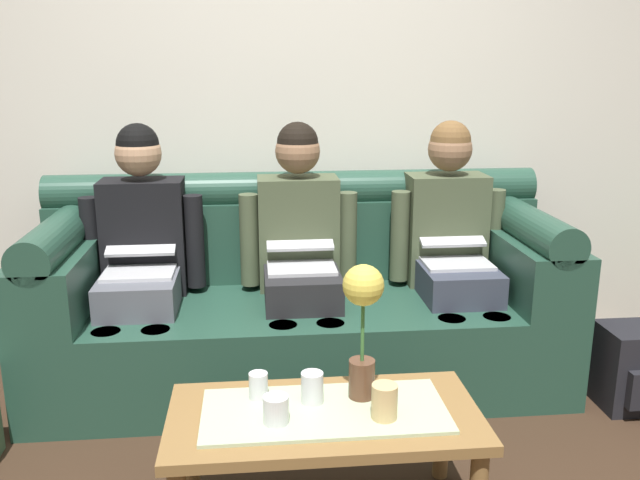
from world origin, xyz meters
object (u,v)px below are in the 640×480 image
at_px(person_right, 451,241).
at_px(cup_far_left, 312,388).
at_px(couch, 300,303).
at_px(cup_near_left, 258,386).
at_px(person_middle, 300,245).
at_px(cup_near_right, 384,401).
at_px(flower_vase, 363,313).
at_px(backpack_right, 636,368).
at_px(cup_far_center, 276,409).
at_px(coffee_table, 324,426).
at_px(person_left, 141,249).

xyz_separation_m(person_right, cup_far_left, (-0.76, -1.03, -0.20)).
height_order(couch, cup_near_left, couch).
bearing_deg(cup_far_left, person_middle, 88.06).
bearing_deg(cup_near_right, flower_vase, 108.53).
relative_size(couch, cup_far_left, 23.21).
bearing_deg(backpack_right, cup_far_center, -156.81).
relative_size(cup_near_right, cup_far_left, 1.08).
distance_m(cup_far_left, backpack_right, 1.61).
xyz_separation_m(person_right, cup_near_right, (-0.55, -1.15, -0.20)).
relative_size(person_right, cup_far_center, 13.90).
bearing_deg(couch, person_middle, -90.00).
bearing_deg(cup_near_right, cup_near_left, 156.60).
distance_m(couch, cup_far_center, 1.17).
bearing_deg(backpack_right, cup_near_right, -151.32).
bearing_deg(cup_near_right, cup_far_left, 150.47).
bearing_deg(cup_far_left, couch, 88.07).
relative_size(cup_near_left, cup_near_right, 0.79).
distance_m(cup_far_center, cup_far_left, 0.17).
bearing_deg(cup_far_left, flower_vase, 7.62).
height_order(couch, cup_far_left, couch).
xyz_separation_m(cup_near_left, cup_far_center, (0.05, -0.16, -0.00)).
bearing_deg(person_middle, cup_near_left, -101.97).
relative_size(person_middle, cup_far_left, 11.74).
distance_m(coffee_table, backpack_right, 1.58).
relative_size(coffee_table, cup_far_center, 11.44).
height_order(person_right, cup_far_center, person_right).
bearing_deg(cup_far_center, cup_far_left, 43.42).
relative_size(cup_near_right, cup_far_center, 1.28).
height_order(cup_near_right, backpack_right, cup_near_right).
height_order(coffee_table, flower_vase, flower_vase).
relative_size(couch, backpack_right, 6.55).
bearing_deg(person_middle, cup_far_left, -91.94).
xyz_separation_m(couch, coffee_table, (0.00, -1.09, -0.02)).
bearing_deg(coffee_table, couch, 90.00).
relative_size(cup_near_left, backpack_right, 0.24).
xyz_separation_m(coffee_table, cup_near_left, (-0.21, 0.10, 0.11)).
bearing_deg(couch, person_left, -179.65).
relative_size(flower_vase, cup_far_center, 5.20).
bearing_deg(cup_far_center, person_left, 116.34).
height_order(couch, coffee_table, couch).
bearing_deg(flower_vase, backpack_right, 22.66).
relative_size(couch, cup_far_center, 27.49).
bearing_deg(flower_vase, coffee_table, -151.01).
relative_size(person_left, cup_far_center, 13.90).
bearing_deg(person_left, couch, 0.35).
distance_m(flower_vase, cup_far_center, 0.41).
height_order(person_middle, cup_far_left, person_middle).
bearing_deg(person_middle, cup_far_center, -97.80).
height_order(couch, cup_near_right, couch).
xyz_separation_m(couch, person_right, (0.73, -0.00, 0.29)).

